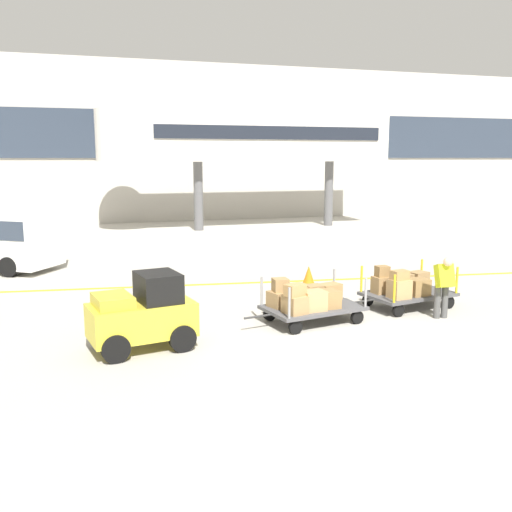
% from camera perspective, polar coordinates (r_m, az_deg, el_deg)
% --- Properties ---
extents(ground_plane, '(120.00, 120.00, 0.00)m').
position_cam_1_polar(ground_plane, '(12.14, 10.04, -9.08)').
color(ground_plane, '#B2ADA0').
extents(apron_lead_line, '(20.76, 2.92, 0.01)m').
position_cam_1_polar(apron_lead_line, '(17.81, -3.33, -2.81)').
color(apron_lead_line, yellow).
rests_on(apron_lead_line, ground_plane).
extents(terminal_building, '(59.67, 2.51, 9.61)m').
position_cam_1_polar(terminal_building, '(36.56, -9.00, 11.18)').
color(terminal_building, '#BCB7AD').
rests_on(terminal_building, ground_plane).
extents(jet_bridge, '(16.06, 3.00, 6.31)m').
position_cam_1_polar(jet_bridge, '(31.29, -1.96, 11.80)').
color(jet_bridge, silver).
rests_on(jet_bridge, ground_plane).
extents(baggage_tug, '(2.26, 1.55, 1.58)m').
position_cam_1_polar(baggage_tug, '(11.89, -11.30, -5.73)').
color(baggage_tug, gold).
rests_on(baggage_tug, ground_plane).
extents(baggage_cart_lead, '(3.08, 1.79, 1.10)m').
position_cam_1_polar(baggage_cart_lead, '(13.60, 5.24, -4.46)').
color(baggage_cart_lead, '#4C4C4F').
rests_on(baggage_cart_lead, ground_plane).
extents(baggage_cart_middle, '(3.08, 1.79, 1.13)m').
position_cam_1_polar(baggage_cart_middle, '(15.39, 14.79, -3.10)').
color(baggage_cart_middle, '#4C4C4F').
rests_on(baggage_cart_middle, ground_plane).
extents(baggage_handler, '(0.44, 0.46, 1.56)m').
position_cam_1_polar(baggage_handler, '(14.54, 18.37, -2.73)').
color(baggage_handler, '#4C4C4C').
rests_on(baggage_handler, ground_plane).
extents(safety_cone_far, '(0.36, 0.36, 0.55)m').
position_cam_1_polar(safety_cone_far, '(17.95, 5.33, -1.85)').
color(safety_cone_far, orange).
rests_on(safety_cone_far, ground_plane).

